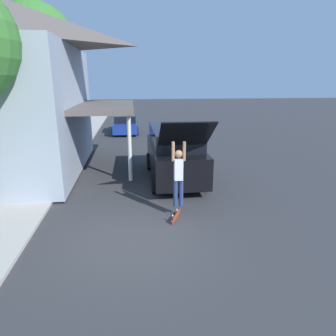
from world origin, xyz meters
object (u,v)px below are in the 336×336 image
at_px(suv_parked, 174,152).
at_px(skateboarder, 178,174).
at_px(skateboard, 176,216).
at_px(lawn_tree_far, 35,45).
at_px(car_down_street, 125,124).

distance_m(suv_parked, skateboarder, 3.64).
height_order(suv_parked, skateboard, suv_parked).
bearing_deg(skateboarder, lawn_tree_far, 124.07).
bearing_deg(suv_parked, skateboard, -97.16).
relative_size(lawn_tree_far, car_down_street, 1.76).
bearing_deg(suv_parked, lawn_tree_far, 140.06).
bearing_deg(car_down_street, skateboard, -83.78).
relative_size(lawn_tree_far, suv_parked, 1.35).
bearing_deg(skateboard, lawn_tree_far, 122.99).
relative_size(car_down_street, skateboarder, 2.24).
height_order(lawn_tree_far, suv_parked, lawn_tree_far).
bearing_deg(skateboarder, skateboard, -112.79).
relative_size(lawn_tree_far, skateboarder, 3.95).
xyz_separation_m(lawn_tree_far, skateboarder, (6.14, -9.09, -4.41)).
bearing_deg(skateboard, car_down_street, 96.22).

